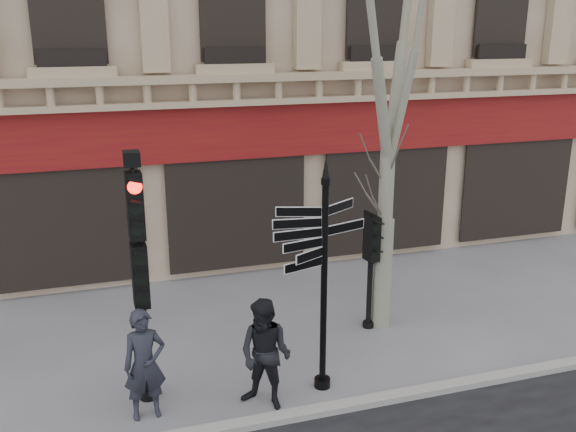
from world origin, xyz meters
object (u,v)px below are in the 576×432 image
object	(u,v)px
traffic_signal_main	(138,249)
plane_tree	(394,9)
traffic_signal_secondary	(371,251)
pedestrian_a	(145,365)
fingerpost	(325,237)
pedestrian_b	(266,355)

from	to	relation	value
traffic_signal_main	plane_tree	bearing A→B (deg)	13.39
traffic_signal_secondary	pedestrian_a	distance (m)	5.06
traffic_signal_main	fingerpost	bearing A→B (deg)	-12.12
traffic_signal_main	traffic_signal_secondary	distance (m)	4.89
plane_tree	pedestrian_a	xyz separation A→B (m)	(-4.94, -1.80, -5.36)
plane_tree	pedestrian_b	distance (m)	6.50
traffic_signal_secondary	pedestrian_b	size ratio (longest dim) A/B	1.28
traffic_signal_main	pedestrian_b	world-z (taller)	traffic_signal_main
traffic_signal_main	traffic_signal_secondary	size ratio (longest dim) A/B	1.75
fingerpost	pedestrian_a	size ratio (longest dim) A/B	2.22
fingerpost	pedestrian_b	bearing A→B (deg)	-173.19
traffic_signal_secondary	pedestrian_b	distance (m)	3.58
pedestrian_a	plane_tree	bearing A→B (deg)	15.60
traffic_signal_secondary	pedestrian_a	bearing A→B (deg)	-165.83
traffic_signal_secondary	plane_tree	world-z (taller)	plane_tree
plane_tree	fingerpost	bearing A→B (deg)	-137.10
fingerpost	pedestrian_a	distance (m)	3.47
pedestrian_a	pedestrian_b	world-z (taller)	pedestrian_b
plane_tree	pedestrian_b	xyz separation A→B (m)	(-3.06, -2.10, -5.34)
fingerpost	plane_tree	world-z (taller)	plane_tree
pedestrian_a	pedestrian_b	size ratio (longest dim) A/B	0.98
traffic_signal_secondary	fingerpost	bearing A→B (deg)	-139.72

